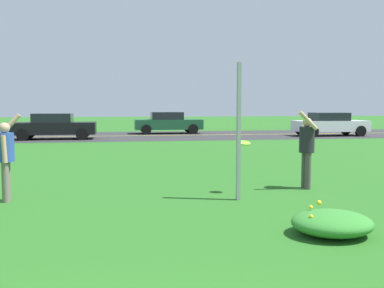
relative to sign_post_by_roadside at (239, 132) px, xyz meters
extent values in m
plane|color=#26601E|center=(-2.42, 6.19, -1.37)|extent=(120.00, 120.00, 0.00)
cube|color=#2D2D30|center=(-2.42, 19.13, -1.37)|extent=(120.00, 8.83, 0.01)
cube|color=yellow|center=(-2.42, 19.13, -1.36)|extent=(120.00, 0.16, 0.00)
ellipsoid|color=#337F2D|center=(0.71, -2.55, -1.19)|extent=(1.20, 1.07, 0.35)
sphere|color=yellow|center=(0.64, -2.83, -1.09)|extent=(0.08, 0.08, 0.08)
sphere|color=yellow|center=(0.48, -2.31, -1.00)|extent=(0.06, 0.06, 0.06)
sphere|color=yellow|center=(0.77, -1.98, -1.02)|extent=(0.08, 0.08, 0.08)
sphere|color=yellow|center=(0.75, -2.37, -1.12)|extent=(0.06, 0.06, 0.06)
sphere|color=yellow|center=(0.82, -2.69, -1.06)|extent=(0.07, 0.07, 0.07)
sphere|color=yellow|center=(0.33, -2.66, -1.05)|extent=(0.06, 0.06, 0.06)
cube|color=#93969B|center=(0.00, 0.00, 0.00)|extent=(0.07, 0.10, 2.74)
cylinder|color=#2D4C9E|center=(-4.55, 0.64, -0.29)|extent=(0.34, 0.34, 0.56)
sphere|color=tan|center=(-4.55, 0.64, 0.09)|extent=(0.21, 0.21, 0.21)
cylinder|color=#726B5B|center=(-4.56, 0.72, -0.97)|extent=(0.14, 0.14, 0.79)
cylinder|color=#726B5B|center=(-4.55, 0.55, -0.97)|extent=(0.14, 0.14, 0.79)
cylinder|color=tan|center=(-4.49, 0.84, 0.14)|extent=(0.43, 0.11, 0.45)
cylinder|color=tan|center=(-4.52, 0.44, -0.31)|extent=(0.11, 0.09, 0.53)
cylinder|color=#232328|center=(1.86, 0.92, -0.25)|extent=(0.34, 0.34, 0.59)
sphere|color=tan|center=(1.86, 0.92, 0.14)|extent=(0.21, 0.21, 0.21)
cylinder|color=#4C4742|center=(1.86, 0.83, -0.96)|extent=(0.14, 0.14, 0.83)
cylinder|color=#4C4742|center=(1.85, 1.00, -0.96)|extent=(0.14, 0.14, 0.83)
cylinder|color=tan|center=(1.79, 0.72, 0.19)|extent=(0.47, 0.11, 0.44)
cylinder|color=tan|center=(1.83, 1.11, -0.27)|extent=(0.11, 0.09, 0.55)
cylinder|color=#8CD133|center=(0.31, 0.66, -0.28)|extent=(0.28, 0.27, 0.10)
torus|color=#8CD133|center=(0.31, 0.66, -0.28)|extent=(0.27, 0.27, 0.10)
cube|color=black|center=(-5.86, 17.15, -0.75)|extent=(4.50, 1.82, 0.66)
cube|color=black|center=(-5.96, 17.15, -0.18)|extent=(2.10, 1.64, 0.52)
cylinder|color=black|center=(-4.31, 18.04, -1.04)|extent=(0.66, 0.22, 0.66)
cylinder|color=black|center=(-4.31, 16.26, -1.04)|extent=(0.66, 0.22, 0.66)
cylinder|color=black|center=(-7.41, 18.04, -1.04)|extent=(0.66, 0.22, 0.66)
cylinder|color=black|center=(-7.41, 16.26, -1.04)|extent=(0.66, 0.22, 0.66)
cube|color=#194C2D|center=(1.01, 21.12, -0.75)|extent=(4.50, 1.82, 0.66)
cube|color=black|center=(0.91, 21.12, -0.18)|extent=(2.10, 1.64, 0.52)
cylinder|color=black|center=(2.56, 22.01, -1.04)|extent=(0.66, 0.22, 0.66)
cylinder|color=black|center=(2.56, 20.23, -1.04)|extent=(0.66, 0.22, 0.66)
cylinder|color=black|center=(-0.54, 22.01, -1.04)|extent=(0.66, 0.22, 0.66)
cylinder|color=black|center=(-0.54, 20.23, -1.04)|extent=(0.66, 0.22, 0.66)
cube|color=silver|center=(10.73, 17.15, -0.75)|extent=(4.50, 1.82, 0.66)
cube|color=black|center=(10.63, 17.15, -0.18)|extent=(2.10, 1.64, 0.52)
cylinder|color=black|center=(12.28, 18.04, -1.04)|extent=(0.66, 0.22, 0.66)
cylinder|color=black|center=(12.28, 16.26, -1.04)|extent=(0.66, 0.22, 0.66)
cylinder|color=black|center=(9.18, 18.04, -1.04)|extent=(0.66, 0.22, 0.66)
cylinder|color=black|center=(9.18, 16.26, -1.04)|extent=(0.66, 0.22, 0.66)
camera|label=1|loc=(-2.36, -8.41, 0.52)|focal=41.04mm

